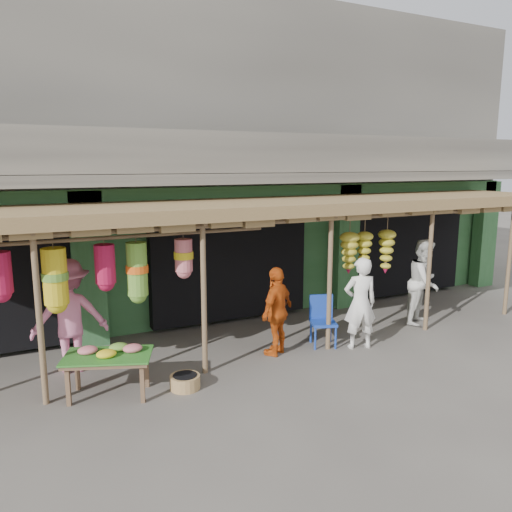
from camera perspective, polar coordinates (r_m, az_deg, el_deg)
name	(u,v)px	position (r m, az deg, el deg)	size (l,w,h in m)	color
ground	(277,354)	(9.47, 2.42, -11.10)	(80.00, 80.00, 0.00)	#514C47
building	(188,168)	(13.28, -7.80, 9.90)	(16.40, 6.80, 7.00)	gray
awning	(251,213)	(9.49, -0.58, 4.97)	(14.00, 2.70, 2.79)	brown
flower_table	(109,357)	(7.99, -16.45, -10.97)	(1.47, 1.16, 0.77)	brown
blue_chair	(322,318)	(9.85, 7.59, -6.98)	(0.60, 0.60, 0.97)	#193BA5
basket_right	(185,382)	(8.16, -8.11, -14.06)	(0.47, 0.47, 0.22)	#987047
person_front	(360,303)	(9.69, 11.82, -5.30)	(0.64, 0.42, 1.77)	white
person_right	(424,282)	(11.54, 18.68, -2.81)	(0.91, 0.71, 1.88)	silver
person_vendor	(277,311)	(9.21, 2.43, -6.29)	(0.97, 0.40, 1.65)	#C14D12
person_shopper	(69,316)	(9.00, -20.57, -6.42)	(1.25, 0.72, 1.94)	pink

